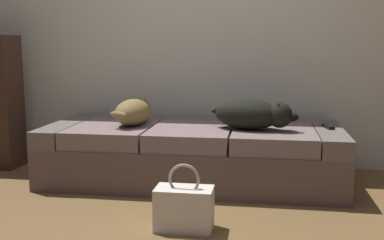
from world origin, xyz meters
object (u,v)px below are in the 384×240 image
Objects in this scene: dog_dark at (253,114)px; handbag at (184,208)px; dog_tan at (134,111)px; tv_remote at (328,127)px; couch at (193,154)px.

handbag is (-0.35, -0.85, -0.41)m from dog_dark.
dog_tan is 1.44m from tv_remote.
tv_remote is at bearing 2.09° from dog_tan.
dog_dark is (0.45, -0.10, 0.33)m from couch.
dog_tan is (-0.45, -0.01, 0.31)m from couch.
couch is 5.77× the size of handbag.
couch is 14.54× the size of tv_remote.
couch is at bearing 95.75° from handbag.
handbag is at bearing -145.93° from tv_remote.
dog_dark reaches higher than couch.
dog_tan reaches higher than tv_remote.
dog_dark reaches higher than dog_tan.
dog_dark is at bearing -12.47° from couch.
dog_tan is at bearing 120.16° from handbag.
couch reaches higher than handbag.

